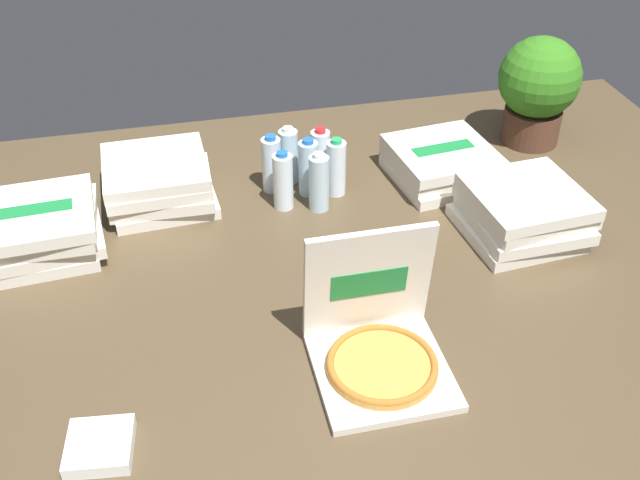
# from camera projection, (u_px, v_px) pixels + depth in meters

# --- Properties ---
(ground_plane) EXTENTS (3.20, 2.40, 0.02)m
(ground_plane) POSITION_uv_depth(u_px,v_px,m) (318.00, 302.00, 2.21)
(ground_plane) COLOR #4C3D28
(open_pizza_box) EXTENTS (0.34, 0.35, 0.36)m
(open_pizza_box) POSITION_uv_depth(u_px,v_px,m) (378.00, 344.00, 1.96)
(open_pizza_box) COLOR silver
(open_pizza_box) RESTS_ON ground_plane
(pizza_stack_center_far) EXTENTS (0.39, 0.38, 0.16)m
(pizza_stack_center_far) POSITION_uv_depth(u_px,v_px,m) (523.00, 212.00, 2.43)
(pizza_stack_center_far) COLOR silver
(pizza_stack_center_far) RESTS_ON ground_plane
(pizza_stack_right_near) EXTENTS (0.38, 0.39, 0.12)m
(pizza_stack_right_near) POSITION_uv_depth(u_px,v_px,m) (442.00, 163.00, 2.71)
(pizza_stack_right_near) COLOR silver
(pizza_stack_right_near) RESTS_ON ground_plane
(pizza_stack_left_far) EXTENTS (0.37, 0.37, 0.16)m
(pizza_stack_left_far) POSITION_uv_depth(u_px,v_px,m) (159.00, 182.00, 2.57)
(pizza_stack_left_far) COLOR silver
(pizza_stack_left_far) RESTS_ON ground_plane
(pizza_stack_center_near) EXTENTS (0.39, 0.39, 0.16)m
(pizza_stack_center_near) POSITION_uv_depth(u_px,v_px,m) (40.00, 229.00, 2.35)
(pizza_stack_center_near) COLOR silver
(pizza_stack_center_near) RESTS_ON ground_plane
(water_bottle_0) EXTENTS (0.07, 0.07, 0.21)m
(water_bottle_0) POSITION_uv_depth(u_px,v_px,m) (320.00, 157.00, 2.67)
(water_bottle_0) COLOR white
(water_bottle_0) RESTS_ON ground_plane
(water_bottle_1) EXTENTS (0.07, 0.07, 0.21)m
(water_bottle_1) POSITION_uv_depth(u_px,v_px,m) (308.00, 168.00, 2.61)
(water_bottle_1) COLOR silver
(water_bottle_1) RESTS_ON ground_plane
(water_bottle_2) EXTENTS (0.07, 0.07, 0.21)m
(water_bottle_2) POSITION_uv_depth(u_px,v_px,m) (283.00, 181.00, 2.54)
(water_bottle_2) COLOR white
(water_bottle_2) RESTS_ON ground_plane
(water_bottle_3) EXTENTS (0.07, 0.07, 0.21)m
(water_bottle_3) POSITION_uv_depth(u_px,v_px,m) (272.00, 164.00, 2.63)
(water_bottle_3) COLOR silver
(water_bottle_3) RESTS_ON ground_plane
(water_bottle_4) EXTENTS (0.07, 0.07, 0.21)m
(water_bottle_4) POSITION_uv_depth(u_px,v_px,m) (319.00, 183.00, 2.53)
(water_bottle_4) COLOR silver
(water_bottle_4) RESTS_ON ground_plane
(water_bottle_5) EXTENTS (0.07, 0.07, 0.21)m
(water_bottle_5) POSITION_uv_depth(u_px,v_px,m) (289.00, 156.00, 2.67)
(water_bottle_5) COLOR silver
(water_bottle_5) RESTS_ON ground_plane
(water_bottle_6) EXTENTS (0.07, 0.07, 0.21)m
(water_bottle_6) POSITION_uv_depth(u_px,v_px,m) (336.00, 168.00, 2.61)
(water_bottle_6) COLOR white
(water_bottle_6) RESTS_ON ground_plane
(potted_plant) EXTENTS (0.31, 0.31, 0.42)m
(potted_plant) POSITION_uv_depth(u_px,v_px,m) (538.00, 87.00, 2.84)
(potted_plant) COLOR #513323
(potted_plant) RESTS_ON ground_plane
(napkin_pile) EXTENTS (0.17, 0.17, 0.04)m
(napkin_pile) POSITION_uv_depth(u_px,v_px,m) (100.00, 446.00, 1.76)
(napkin_pile) COLOR white
(napkin_pile) RESTS_ON ground_plane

